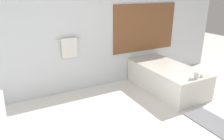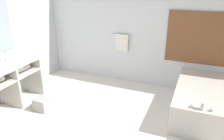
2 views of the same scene
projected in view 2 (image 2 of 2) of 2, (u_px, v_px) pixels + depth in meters
The scene contains 6 objects.
ground_plane at pixel (93, 134), 3.60m from camera, with size 16.00×16.00×0.00m, color silver.
wall_back_with_blinds at pixel (138, 28), 4.98m from camera, with size 7.40×0.13×2.70m.
vanity_counter at pixel (9, 76), 4.17m from camera, with size 0.60×1.32×0.90m.
sink_faucet at pixel (6, 56), 4.25m from camera, with size 0.09×0.04×0.18m.
bathtub at pixel (201, 99), 4.06m from camera, with size 0.91×1.75×0.65m.
waste_bin at pixel (43, 104), 4.25m from camera, with size 0.28×0.28×0.24m.
Camera 2 is at (1.39, -2.60, 2.34)m, focal length 35.00 mm.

